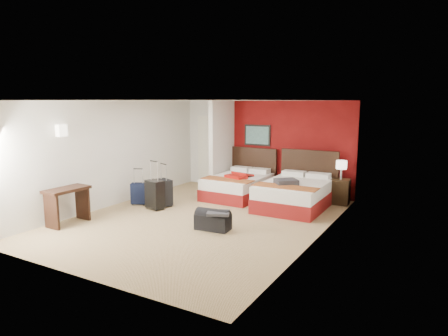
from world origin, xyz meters
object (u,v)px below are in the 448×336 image
Objects in this scene: nightstand at (340,192)px; suitcase_charcoal at (164,193)px; desk at (68,206)px; bed_right at (294,195)px; bed_left at (238,187)px; suitcase_navy at (139,194)px; table_lamp at (341,170)px; red_suitcase_open at (239,176)px; duffel_bag at (213,221)px; suitcase_black at (155,196)px.

suitcase_charcoal is (-3.61, -2.30, 0.00)m from nightstand.
suitcase_charcoal is 0.68× the size of desk.
bed_right is 1.24m from nightstand.
bed_left is 1.67m from bed_right.
suitcase_charcoal is at bearing -7.06° from suitcase_navy.
bed_right is 1.35m from table_lamp.
red_suitcase_open is at bearing 173.40° from bed_right.
nightstand is at bearing 57.35° from duffel_bag.
suitcase_navy is at bearing -153.86° from nightstand.
desk is (-4.42, -4.41, 0.07)m from nightstand.
table_lamp is at bearing 15.52° from bed_left.
suitcase_navy is 0.75× the size of duffel_bag.
bed_right is at bearing -132.94° from table_lamp.
duffel_bag is (-1.66, -3.25, -0.14)m from nightstand.
bed_left is 0.91× the size of bed_right.
red_suitcase_open is 1.16× the size of nightstand.
desk is at bearing -104.03° from red_suitcase_open.
desk is at bearing -116.04° from bed_left.
bed_left is 3.03× the size of nightstand.
nightstand is 4.28m from suitcase_charcoal.
table_lamp reaches higher than suitcase_navy.
suitcase_navy is (-0.61, -0.20, -0.06)m from suitcase_charcoal.
suitcase_navy is (-3.38, -1.59, -0.06)m from bed_right.
desk is at bearing -135.10° from table_lamp.
table_lamp is 0.92× the size of suitcase_navy.
bed_left is at bearing 149.95° from red_suitcase_open.
suitcase_black is 0.72× the size of desk.
desk is at bearing -88.57° from suitcase_charcoal.
suitcase_charcoal reaches higher than suitcase_navy.
bed_left is 2.00m from suitcase_charcoal.
duffel_bag is (1.95, -0.95, -0.14)m from suitcase_charcoal.
table_lamp is at bearing 32.16° from red_suitcase_open.
red_suitcase_open is 2.27m from suitcase_black.
bed_right is 4.07× the size of suitcase_navy.
bed_left is at bearing 102.10° from duffel_bag.
bed_right is at bearing 0.15° from suitcase_navy.
bed_left is at bearing 170.35° from bed_right.
red_suitcase_open is 1.54× the size of table_lamp.
bed_left is at bearing 78.69° from suitcase_charcoal.
nightstand is 3.65m from duffel_bag.
bed_right is 3.73m from suitcase_navy.
desk reaches higher than suitcase_black.
suitcase_navy is 2.67m from duffel_bag.
suitcase_navy is (-1.83, -1.76, -0.35)m from red_suitcase_open.
red_suitcase_open is at bearing 62.05° from desk.
bed_left reaches higher than suitcase_navy.
duffel_bag is at bearing -3.53° from suitcase_black.
nightstand is (2.39, 0.74, -0.29)m from red_suitcase_open.
nightstand is at bearing 46.59° from bed_right.
nightstand reaches higher than bed_left.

